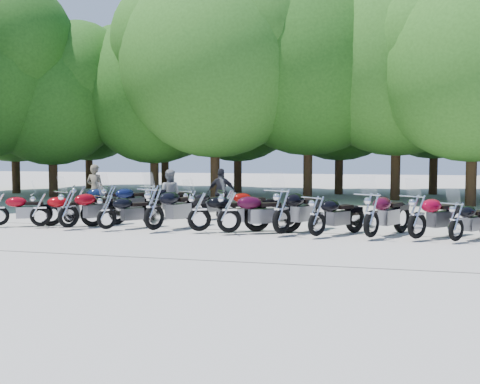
% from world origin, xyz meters
% --- Properties ---
extents(ground, '(90.00, 90.00, 0.00)m').
position_xyz_m(ground, '(0.00, 0.00, 0.00)').
color(ground, '#A9A299').
rests_on(ground, ground).
extents(tree_0, '(7.50, 7.50, 9.21)m').
position_xyz_m(tree_0, '(-15.42, 12.98, 5.45)').
color(tree_0, '#3A2614').
rests_on(tree_0, ground).
extents(tree_1, '(6.97, 6.97, 8.55)m').
position_xyz_m(tree_1, '(-12.04, 11.24, 5.06)').
color(tree_1, '#3A2614').
rests_on(tree_1, ground).
extents(tree_2, '(7.31, 7.31, 8.97)m').
position_xyz_m(tree_2, '(-7.25, 12.84, 5.31)').
color(tree_2, '#3A2614').
rests_on(tree_2, ground).
extents(tree_3, '(8.70, 8.70, 10.67)m').
position_xyz_m(tree_3, '(-3.57, 11.24, 6.32)').
color(tree_3, '#3A2614').
rests_on(tree_3, ground).
extents(tree_4, '(9.13, 9.13, 11.20)m').
position_xyz_m(tree_4, '(0.54, 13.09, 6.64)').
color(tree_4, '#3A2614').
rests_on(tree_4, ground).
extents(tree_5, '(9.04, 9.04, 11.10)m').
position_xyz_m(tree_5, '(4.61, 13.20, 6.57)').
color(tree_5, '#3A2614').
rests_on(tree_5, ground).
extents(tree_6, '(8.00, 8.00, 9.82)m').
position_xyz_m(tree_6, '(7.55, 10.82, 5.81)').
color(tree_6, '#3A2614').
rests_on(tree_6, ground).
extents(tree_9, '(7.59, 7.59, 9.32)m').
position_xyz_m(tree_9, '(-13.53, 17.59, 5.52)').
color(tree_9, '#3A2614').
rests_on(tree_9, ground).
extents(tree_10, '(7.78, 7.78, 9.55)m').
position_xyz_m(tree_10, '(-8.29, 16.97, 5.66)').
color(tree_10, '#3A2614').
rests_on(tree_10, ground).
extents(tree_11, '(7.56, 7.56, 9.28)m').
position_xyz_m(tree_11, '(-3.76, 16.43, 5.49)').
color(tree_11, '#3A2614').
rests_on(tree_11, ground).
extents(tree_12, '(7.88, 7.88, 9.67)m').
position_xyz_m(tree_12, '(1.80, 16.47, 5.72)').
color(tree_12, '#3A2614').
rests_on(tree_12, ground).
extents(tree_13, '(8.31, 8.31, 10.20)m').
position_xyz_m(tree_13, '(6.69, 17.47, 6.04)').
color(tree_13, '#3A2614').
rests_on(tree_13, ground).
extents(motorcycle_1, '(2.12, 1.50, 1.17)m').
position_xyz_m(motorcycle_1, '(-5.82, 0.61, 0.58)').
color(motorcycle_1, '#93050B').
rests_on(motorcycle_1, ground).
extents(motorcycle_2, '(1.73, 2.34, 1.30)m').
position_xyz_m(motorcycle_2, '(-4.80, 0.45, 0.65)').
color(motorcycle_2, maroon).
rests_on(motorcycle_2, ground).
extents(motorcycle_3, '(1.76, 2.02, 1.17)m').
position_xyz_m(motorcycle_3, '(-3.62, 0.46, 0.58)').
color(motorcycle_3, black).
rests_on(motorcycle_3, ground).
extents(motorcycle_4, '(1.70, 2.59, 1.41)m').
position_xyz_m(motorcycle_4, '(-2.21, 0.53, 0.70)').
color(motorcycle_4, black).
rests_on(motorcycle_4, ground).
extents(motorcycle_5, '(2.34, 1.65, 1.29)m').
position_xyz_m(motorcycle_5, '(-0.94, 0.67, 0.64)').
color(motorcycle_5, black).
rests_on(motorcycle_5, ground).
extents(motorcycle_6, '(2.40, 1.72, 1.32)m').
position_xyz_m(motorcycle_6, '(-0.07, 0.57, 0.66)').
color(motorcycle_6, black).
rests_on(motorcycle_6, ground).
extents(motorcycle_7, '(1.83, 2.60, 1.43)m').
position_xyz_m(motorcycle_7, '(1.34, 0.65, 0.71)').
color(motorcycle_7, black).
rests_on(motorcycle_7, ground).
extents(motorcycle_8, '(1.82, 2.19, 1.25)m').
position_xyz_m(motorcycle_8, '(2.28, 0.52, 0.62)').
color(motorcycle_8, black).
rests_on(motorcycle_8, ground).
extents(motorcycle_9, '(1.76, 2.48, 1.36)m').
position_xyz_m(motorcycle_9, '(3.65, 0.57, 0.68)').
color(motorcycle_9, '#3C081A').
rests_on(motorcycle_9, ground).
extents(motorcycle_10, '(2.08, 2.24, 1.33)m').
position_xyz_m(motorcycle_10, '(4.76, 0.64, 0.66)').
color(motorcycle_10, maroon).
rests_on(motorcycle_10, ground).
extents(motorcycle_11, '(1.75, 1.97, 1.15)m').
position_xyz_m(motorcycle_11, '(5.66, 0.52, 0.57)').
color(motorcycle_11, black).
rests_on(motorcycle_11, ground).
extents(motorcycle_13, '(2.31, 1.48, 1.26)m').
position_xyz_m(motorcycle_13, '(-6.03, 3.30, 0.63)').
color(motorcycle_13, '#0B1633').
rests_on(motorcycle_13, ground).
extents(motorcycle_14, '(1.86, 2.28, 1.29)m').
position_xyz_m(motorcycle_14, '(-4.80, 3.04, 0.65)').
color(motorcycle_14, '#0C1338').
rests_on(motorcycle_14, ground).
extents(motorcycle_15, '(1.64, 2.39, 1.31)m').
position_xyz_m(motorcycle_15, '(-3.37, 3.22, 0.65)').
color(motorcycle_15, black).
rests_on(motorcycle_15, ground).
extents(motorcycle_16, '(1.60, 2.05, 1.15)m').
position_xyz_m(motorcycle_16, '(-2.04, 3.13, 0.57)').
color(motorcycle_16, black).
rests_on(motorcycle_16, ground).
extents(motorcycle_17, '(2.06, 1.72, 1.17)m').
position_xyz_m(motorcycle_17, '(-0.83, 3.26, 0.59)').
color(motorcycle_17, '#7E0804').
rests_on(motorcycle_17, ground).
extents(rider_0, '(0.67, 0.45, 1.80)m').
position_xyz_m(rider_0, '(-6.02, 4.30, 0.90)').
color(rider_0, brown).
rests_on(rider_0, ground).
extents(rider_1, '(0.86, 0.71, 1.65)m').
position_xyz_m(rider_1, '(-3.02, 3.81, 0.83)').
color(rider_1, gray).
rests_on(rider_1, ground).
extents(rider_2, '(1.05, 0.62, 1.67)m').
position_xyz_m(rider_2, '(-1.46, 4.80, 0.84)').
color(rider_2, black).
rests_on(rider_2, ground).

